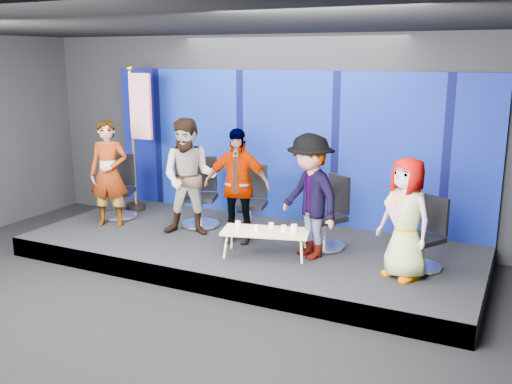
{
  "coord_description": "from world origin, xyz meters",
  "views": [
    {
      "loc": [
        3.84,
        -5.1,
        3.14
      ],
      "look_at": [
        0.17,
        2.4,
        1.14
      ],
      "focal_mm": 40.0,
      "sensor_mm": 36.0,
      "label": 1
    }
  ],
  "objects_px": {
    "chair_a": "(120,197)",
    "panelist_c": "(237,186)",
    "panelist_a": "(109,174)",
    "coffee_table": "(266,233)",
    "mug_d": "(284,229)",
    "chair_e": "(425,245)",
    "panelist_b": "(190,177)",
    "panelist_d": "(310,196)",
    "chair_c": "(251,211)",
    "mug_c": "(271,226)",
    "mug_b": "(257,228)",
    "chair_b": "(201,204)",
    "flag_stand": "(138,136)",
    "mug_a": "(238,224)",
    "panelist_e": "(406,219)",
    "mug_e": "(294,228)",
    "chair_d": "(328,225)"
  },
  "relations": [
    {
      "from": "mug_b",
      "to": "panelist_c",
      "type": "bearing_deg",
      "value": 138.72
    },
    {
      "from": "panelist_a",
      "to": "mug_c",
      "type": "distance_m",
      "value": 3.11
    },
    {
      "from": "chair_b",
      "to": "mug_c",
      "type": "relative_size",
      "value": 13.61
    },
    {
      "from": "panelist_e",
      "to": "mug_a",
      "type": "relative_size",
      "value": 16.96
    },
    {
      "from": "coffee_table",
      "to": "mug_a",
      "type": "height_order",
      "value": "mug_a"
    },
    {
      "from": "panelist_a",
      "to": "chair_b",
      "type": "xyz_separation_m",
      "value": [
        1.4,
        0.67,
        -0.52
      ]
    },
    {
      "from": "chair_c",
      "to": "chair_d",
      "type": "height_order",
      "value": "chair_d"
    },
    {
      "from": "chair_e",
      "to": "chair_a",
      "type": "bearing_deg",
      "value": -152.33
    },
    {
      "from": "panelist_d",
      "to": "chair_b",
      "type": "bearing_deg",
      "value": -163.43
    },
    {
      "from": "panelist_d",
      "to": "mug_c",
      "type": "distance_m",
      "value": 0.73
    },
    {
      "from": "panelist_c",
      "to": "mug_e",
      "type": "bearing_deg",
      "value": -29.22
    },
    {
      "from": "chair_e",
      "to": "flag_stand",
      "type": "height_order",
      "value": "flag_stand"
    },
    {
      "from": "chair_a",
      "to": "panelist_c",
      "type": "height_order",
      "value": "panelist_c"
    },
    {
      "from": "mug_a",
      "to": "panelist_b",
      "type": "bearing_deg",
      "value": 158.21
    },
    {
      "from": "chair_b",
      "to": "panelist_d",
      "type": "height_order",
      "value": "panelist_d"
    },
    {
      "from": "chair_c",
      "to": "mug_c",
      "type": "relative_size",
      "value": 12.81
    },
    {
      "from": "panelist_e",
      "to": "mug_d",
      "type": "relative_size",
      "value": 17.13
    },
    {
      "from": "mug_d",
      "to": "chair_c",
      "type": "bearing_deg",
      "value": 137.67
    },
    {
      "from": "panelist_c",
      "to": "mug_d",
      "type": "relative_size",
      "value": 19.03
    },
    {
      "from": "chair_b",
      "to": "flag_stand",
      "type": "distance_m",
      "value": 1.85
    },
    {
      "from": "chair_d",
      "to": "mug_b",
      "type": "height_order",
      "value": "chair_d"
    },
    {
      "from": "chair_a",
      "to": "mug_a",
      "type": "distance_m",
      "value": 2.9
    },
    {
      "from": "panelist_a",
      "to": "chair_e",
      "type": "distance_m",
      "value": 5.24
    },
    {
      "from": "panelist_e",
      "to": "mug_e",
      "type": "bearing_deg",
      "value": -152.95
    },
    {
      "from": "panelist_b",
      "to": "panelist_d",
      "type": "distance_m",
      "value": 2.12
    },
    {
      "from": "chair_b",
      "to": "mug_d",
      "type": "xyz_separation_m",
      "value": [
        1.9,
        -0.85,
        0.05
      ]
    },
    {
      "from": "chair_d",
      "to": "chair_a",
      "type": "bearing_deg",
      "value": -146.48
    },
    {
      "from": "panelist_b",
      "to": "panelist_d",
      "type": "relative_size",
      "value": 1.05
    },
    {
      "from": "panelist_a",
      "to": "coffee_table",
      "type": "xyz_separation_m",
      "value": [
        3.04,
        -0.24,
        -0.55
      ]
    },
    {
      "from": "chair_c",
      "to": "chair_e",
      "type": "relative_size",
      "value": 1.11
    },
    {
      "from": "panelist_b",
      "to": "mug_c",
      "type": "bearing_deg",
      "value": -29.29
    },
    {
      "from": "panelist_a",
      "to": "chair_e",
      "type": "xyz_separation_m",
      "value": [
        5.2,
        0.26,
        -0.58
      ]
    },
    {
      "from": "flag_stand",
      "to": "chair_b",
      "type": "bearing_deg",
      "value": -13.71
    },
    {
      "from": "chair_c",
      "to": "mug_d",
      "type": "distance_m",
      "value": 1.31
    },
    {
      "from": "panelist_a",
      "to": "mug_c",
      "type": "bearing_deg",
      "value": -23.92
    },
    {
      "from": "chair_a",
      "to": "coffee_table",
      "type": "height_order",
      "value": "chair_a"
    },
    {
      "from": "chair_c",
      "to": "panelist_e",
      "type": "height_order",
      "value": "panelist_e"
    },
    {
      "from": "chair_a",
      "to": "coffee_table",
      "type": "bearing_deg",
      "value": -34.19
    },
    {
      "from": "mug_d",
      "to": "chair_a",
      "type": "bearing_deg",
      "value": 169.41
    },
    {
      "from": "mug_c",
      "to": "mug_d",
      "type": "distance_m",
      "value": 0.23
    },
    {
      "from": "mug_e",
      "to": "coffee_table",
      "type": "bearing_deg",
      "value": -162.88
    },
    {
      "from": "chair_a",
      "to": "chair_e",
      "type": "xyz_separation_m",
      "value": [
        5.39,
        -0.21,
        -0.04
      ]
    },
    {
      "from": "chair_d",
      "to": "chair_e",
      "type": "distance_m",
      "value": 1.49
    },
    {
      "from": "chair_a",
      "to": "chair_d",
      "type": "relative_size",
      "value": 1.01
    },
    {
      "from": "chair_a",
      "to": "panelist_a",
      "type": "xyz_separation_m",
      "value": [
        0.19,
        -0.47,
        0.54
      ]
    },
    {
      "from": "mug_c",
      "to": "mug_d",
      "type": "bearing_deg",
      "value": -15.74
    },
    {
      "from": "panelist_a",
      "to": "flag_stand",
      "type": "relative_size",
      "value": 0.67
    },
    {
      "from": "coffee_table",
      "to": "mug_b",
      "type": "xyz_separation_m",
      "value": [
        -0.1,
        -0.08,
        0.08
      ]
    },
    {
      "from": "chair_b",
      "to": "mug_b",
      "type": "relative_size",
      "value": 12.92
    },
    {
      "from": "chair_a",
      "to": "mug_c",
      "type": "distance_m",
      "value": 3.32
    }
  ]
}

